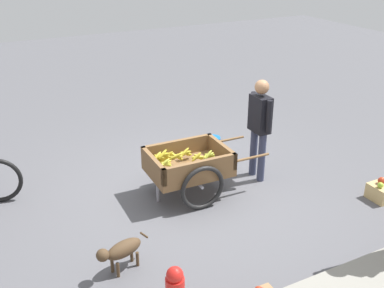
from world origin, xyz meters
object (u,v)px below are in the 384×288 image
fruit_cart (188,166)px  dog (121,250)px  vendor_person (260,121)px  plastic_bucket (213,145)px

fruit_cart → dog: 1.81m
vendor_person → plastic_bucket: (0.17, -1.06, -0.77)m
vendor_person → dog: 2.85m
dog → fruit_cart: bearing=-140.4°
fruit_cart → vendor_person: 1.25m
vendor_person → plastic_bucket: 1.32m
plastic_bucket → vendor_person: bearing=98.9°
fruit_cart → plastic_bucket: 1.46m
dog → plastic_bucket: dog is taller
plastic_bucket → fruit_cart: bearing=46.0°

